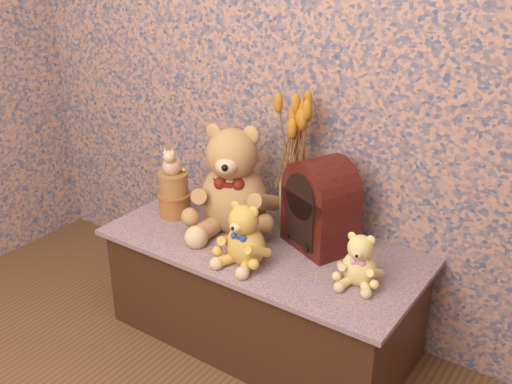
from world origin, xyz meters
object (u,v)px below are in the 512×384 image
Objects in this scene: cathedral_radio at (321,203)px; biscuit_tin_lower at (175,204)px; ceramic_vase at (294,206)px; cat_figurine at (172,160)px; teddy_large at (234,173)px; teddy_small at (360,256)px; teddy_medium at (246,231)px.

biscuit_tin_lower is at bearing -145.27° from cathedral_radio.
ceramic_vase is 1.51× the size of biscuit_tin_lower.
cathedral_radio is 2.88× the size of cat_figurine.
teddy_large reaches higher than teddy_small.
teddy_large is 2.30× the size of teddy_small.
teddy_small is 1.01× the size of ceramic_vase.
teddy_large reaches higher than ceramic_vase.
teddy_small is at bearing -27.87° from ceramic_vase.
teddy_medium reaches higher than ceramic_vase.
cathedral_radio reaches higher than ceramic_vase.
teddy_medium is at bearing -98.16° from cathedral_radio.
biscuit_tin_lower is (-0.47, 0.14, -0.08)m from teddy_medium.
cat_figurine reaches higher than teddy_small.
teddy_medium is 2.05× the size of cat_figurine.
biscuit_tin_lower is 0.21m from cat_figurine.
teddy_small is 0.88m from biscuit_tin_lower.
biscuit_tin_lower is (-0.64, -0.12, -0.13)m from cathedral_radio.
ceramic_vase is at bearing 87.71° from teddy_medium.
biscuit_tin_lower is (-0.49, -0.18, -0.05)m from ceramic_vase.
teddy_medium is 0.31m from cathedral_radio.
teddy_large is 0.34m from biscuit_tin_lower.
cat_figurine is (-0.27, -0.06, 0.02)m from teddy_large.
teddy_large is 1.32× the size of cathedral_radio.
cat_figurine is at bearing 163.21° from teddy_medium.
cathedral_radio is at bearing 57.35° from teddy_medium.
biscuit_tin_lower is (-0.27, -0.06, -0.19)m from teddy_large.
teddy_large is 0.28m from cat_figurine.
cat_figurine reaches higher than ceramic_vase.
teddy_small is at bearing -24.29° from cat_figurine.
teddy_small is 1.53× the size of biscuit_tin_lower.
teddy_medium is 1.24× the size of teddy_small.
cathedral_radio is at bearing -15.22° from teddy_large.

